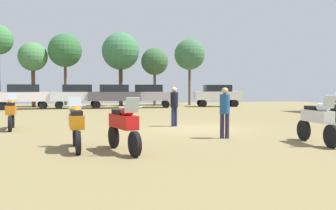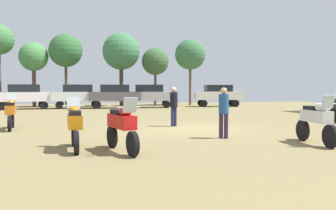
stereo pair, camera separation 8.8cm
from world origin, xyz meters
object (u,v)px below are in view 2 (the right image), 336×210
object	(u,v)px
motorcycle_3	(11,112)
tree_2	(190,55)
motorcycle_4	(316,120)
tree_5	(66,51)
car_1	(149,94)
tree_7	(155,62)
motorcycle_10	(122,125)
tree_1	(34,57)
car_2	(218,94)
car_5	(24,95)
motorcycle_6	(75,124)
tree_3	(121,52)
person_2	(174,103)
car_3	(114,94)
car_6	(78,94)
person_1	(224,109)

from	to	relation	value
motorcycle_3	tree_2	world-z (taller)	tree_2
motorcycle_4	tree_5	distance (m)	26.22
car_1	tree_7	distance (m)	4.46
motorcycle_10	tree_1	world-z (taller)	tree_1
car_2	car_5	size ratio (longest dim) A/B	0.99
car_5	motorcycle_6	bearing A→B (deg)	-178.61
tree_2	tree_3	bearing A→B (deg)	-176.75
motorcycle_3	tree_1	distance (m)	18.57
car_2	person_2	xyz separation A→B (m)	(-8.06, -15.53, -0.14)
motorcycle_4	car_2	size ratio (longest dim) A/B	0.48
car_2	tree_1	distance (m)	17.01
tree_2	tree_7	world-z (taller)	tree_2
motorcycle_3	car_5	world-z (taller)	car_5
motorcycle_10	motorcycle_4	bearing A→B (deg)	165.35
motorcycle_3	car_5	distance (m)	14.94
motorcycle_4	motorcycle_6	distance (m)	7.15
person_2	tree_7	xyz separation A→B (m)	(2.69, 18.26, 3.21)
motorcycle_3	car_3	distance (m)	15.70
car_6	person_1	bearing A→B (deg)	-167.27
motorcycle_4	person_1	distance (m)	2.91
tree_7	motorcycle_3	bearing A→B (deg)	-118.02
motorcycle_10	tree_2	world-z (taller)	tree_2
car_1	car_6	bearing A→B (deg)	96.27
motorcycle_10	car_2	bearing A→B (deg)	-131.80
person_2	tree_5	size ratio (longest dim) A/B	0.26
motorcycle_6	tree_3	world-z (taller)	tree_3
person_2	tree_3	size ratio (longest dim) A/B	0.25
motorcycle_3	motorcycle_6	world-z (taller)	motorcycle_3
person_1	person_2	world-z (taller)	person_2
motorcycle_10	car_1	world-z (taller)	car_1
car_5	tree_2	distance (m)	16.05
motorcycle_6	car_1	distance (m)	21.21
motorcycle_4	car_5	world-z (taller)	car_5
motorcycle_6	car_5	size ratio (longest dim) A/B	0.45
car_1	motorcycle_6	bearing A→B (deg)	173.55
car_5	motorcycle_3	bearing A→B (deg)	175.92
motorcycle_6	tree_7	distance (m)	24.69
motorcycle_6	motorcycle_10	size ratio (longest dim) A/B	0.96
motorcycle_3	motorcycle_10	xyz separation A→B (m)	(3.95, -6.23, 0.00)
motorcycle_10	person_2	size ratio (longest dim) A/B	1.24
car_3	tree_5	bearing A→B (deg)	50.38
motorcycle_3	person_1	xyz separation A→B (m)	(7.56, -4.43, 0.29)
motorcycle_3	motorcycle_10	bearing A→B (deg)	-64.50
motorcycle_4	tree_7	size ratio (longest dim) A/B	0.39
motorcycle_10	person_1	size ratio (longest dim) A/B	1.26
motorcycle_4	car_6	distance (m)	22.66
car_2	tree_3	world-z (taller)	tree_3
person_2	tree_2	distance (m)	20.42
motorcycle_6	tree_2	xyz separation A→B (m)	(10.51, 24.18, 4.34)
car_1	motorcycle_10	bearing A→B (deg)	177.18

